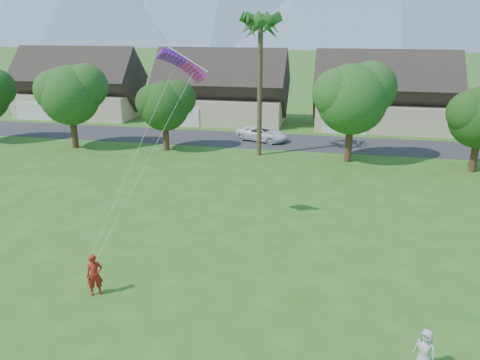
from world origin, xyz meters
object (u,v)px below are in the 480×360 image
(watcher, at_px, (425,350))
(parafoil_kite, at_px, (183,63))
(kite_flyer, at_px, (95,275))
(parked_car, at_px, (262,134))

(watcher, height_order, parafoil_kite, parafoil_kite)
(kite_flyer, xyz_separation_m, parafoil_kite, (1.92, 7.78, 8.61))
(kite_flyer, bearing_deg, parked_car, 52.25)
(parked_car, bearing_deg, watcher, -141.61)
(kite_flyer, height_order, parked_car, kite_flyer)
(watcher, relative_size, parafoil_kite, 0.54)
(parked_car, height_order, parafoil_kite, parafoil_kite)
(watcher, xyz_separation_m, parafoil_kite, (-11.71, 9.89, 8.79))
(watcher, bearing_deg, parafoil_kite, 177.41)
(watcher, relative_size, parked_car, 0.30)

